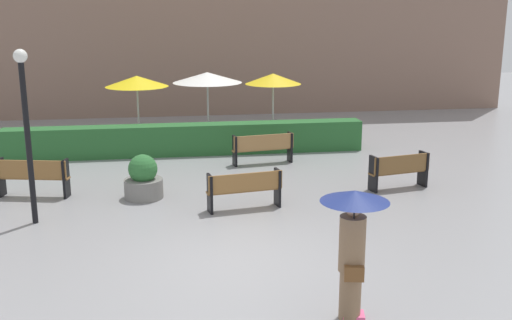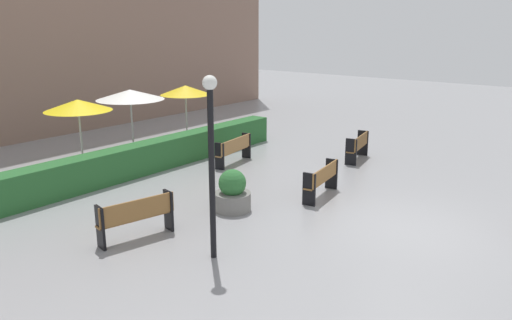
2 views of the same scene
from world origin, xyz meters
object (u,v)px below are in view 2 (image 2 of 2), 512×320
object	(u,v)px
bench_far_right	(358,145)
patio_umbrella_yellow_far	(185,90)
patio_umbrella_white	(130,95)
bench_far_left	(137,215)
lamp_post	(211,149)
bench_back_row	(234,148)
patio_umbrella_yellow	(78,105)
planter_pot	(232,193)
bench_mid_center	(322,179)

from	to	relation	value
bench_far_right	patio_umbrella_yellow_far	world-z (taller)	patio_umbrella_yellow_far
patio_umbrella_white	patio_umbrella_yellow_far	world-z (taller)	patio_umbrella_white
bench_far_left	bench_far_right	world-z (taller)	bench_far_left
bench_far_right	lamp_post	world-z (taller)	lamp_post
bench_back_row	patio_umbrella_yellow	bearing A→B (deg)	138.90
bench_far_left	patio_umbrella_yellow_far	distance (m)	8.89
lamp_post	patio_umbrella_yellow	world-z (taller)	lamp_post
bench_far_left	bench_back_row	size ratio (longest dim) A/B	0.95
bench_far_right	planter_pot	size ratio (longest dim) A/B	1.51
bench_far_left	bench_far_right	distance (m)	8.98
planter_pot	patio_umbrella_yellow	size ratio (longest dim) A/B	0.47
planter_pot	patio_umbrella_yellow_far	bearing A→B (deg)	54.54
bench_far_left	bench_back_row	bearing A→B (deg)	21.31
patio_umbrella_white	bench_far_right	bearing A→B (deg)	-57.19
bench_far_right	patio_umbrella_white	bearing A→B (deg)	122.81
bench_far_left	lamp_post	xyz separation A→B (m)	(0.38, -1.90, 1.70)
bench_far_left	bench_back_row	xyz separation A→B (m)	(5.99, 2.34, -0.03)
bench_back_row	patio_umbrella_white	world-z (taller)	patio_umbrella_white
bench_far_left	planter_pot	xyz separation A→B (m)	(2.62, -0.47, -0.10)
lamp_post	patio_umbrella_white	size ratio (longest dim) A/B	1.55
patio_umbrella_yellow	patio_umbrella_yellow_far	world-z (taller)	patio_umbrella_yellow_far
bench_back_row	lamp_post	bearing A→B (deg)	-142.96
planter_pot	patio_umbrella_yellow	bearing A→B (deg)	92.69
bench_far_right	bench_mid_center	bearing A→B (deg)	-166.02
patio_umbrella_white	planter_pot	bearing A→B (deg)	-107.71
bench_far_left	patio_umbrella_yellow_far	world-z (taller)	patio_umbrella_yellow_far
lamp_post	patio_umbrella_yellow	distance (m)	7.68
planter_pot	lamp_post	world-z (taller)	lamp_post
bench_mid_center	lamp_post	world-z (taller)	lamp_post
bench_back_row	bench_far_left	bearing A→B (deg)	-158.69
bench_mid_center	patio_umbrella_white	world-z (taller)	patio_umbrella_white
bench_mid_center	planter_pot	world-z (taller)	planter_pot
bench_back_row	patio_umbrella_yellow_far	size ratio (longest dim) A/B	0.80
patio_umbrella_yellow	patio_umbrella_white	size ratio (longest dim) A/B	0.98
bench_far_left	patio_umbrella_yellow	xyz separation A→B (m)	(2.34, 5.53, 1.56)
bench_far_right	patio_umbrella_yellow_far	size ratio (longest dim) A/B	0.70
bench_far_left	bench_far_right	xyz separation A→B (m)	(8.96, -0.69, -0.04)
bench_far_left	patio_umbrella_yellow	world-z (taller)	patio_umbrella_yellow
planter_pot	patio_umbrella_yellow	distance (m)	6.23
bench_back_row	patio_umbrella_white	xyz separation A→B (m)	(-1.32, 3.61, 1.63)
patio_umbrella_yellow	patio_umbrella_white	bearing A→B (deg)	10.29
patio_umbrella_yellow	patio_umbrella_white	world-z (taller)	patio_umbrella_white
bench_far_right	patio_umbrella_yellow	xyz separation A→B (m)	(-6.62, 6.22, 1.60)
bench_far_right	lamp_post	size ratio (longest dim) A/B	0.44
planter_pot	patio_umbrella_yellow_far	world-z (taller)	patio_umbrella_yellow_far
bench_far_right	patio_umbrella_white	xyz separation A→B (m)	(-4.28, 6.64, 1.64)
planter_pot	patio_umbrella_white	distance (m)	6.95
bench_far_right	bench_back_row	bearing A→B (deg)	134.33
bench_back_row	patio_umbrella_white	distance (m)	4.17
bench_back_row	lamp_post	xyz separation A→B (m)	(-5.61, -4.24, 1.73)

